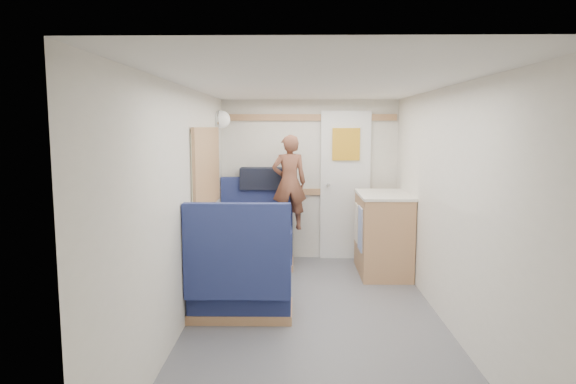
{
  "coord_description": "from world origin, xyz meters",
  "views": [
    {
      "loc": [
        -0.17,
        -4.18,
        1.67
      ],
      "look_at": [
        -0.25,
        0.9,
        1.02
      ],
      "focal_mm": 32.0,
      "sensor_mm": 36.0,
      "label": 1
    }
  ],
  "objects_px": {
    "person": "(289,182)",
    "tumbler_right": "(252,211)",
    "dome_light": "(222,119)",
    "galley_counter": "(383,233)",
    "bread_loaf": "(271,211)",
    "duffel_bag": "(263,178)",
    "tray": "(260,222)",
    "bench_far": "(256,241)",
    "wine_glass": "(247,207)",
    "cheese_block": "(262,220)",
    "dinette_table": "(249,234)",
    "beer_glass": "(267,211)",
    "tumbler_left": "(233,220)",
    "bench_near": "(241,285)",
    "orange_fruit": "(270,217)",
    "pepper_grinder": "(243,215)",
    "salt_grinder": "(237,218)"
  },
  "relations": [
    {
      "from": "galley_counter",
      "to": "tray",
      "type": "xyz_separation_m",
      "value": [
        -1.34,
        -0.72,
        0.26
      ]
    },
    {
      "from": "orange_fruit",
      "to": "pepper_grinder",
      "type": "relative_size",
      "value": 0.63
    },
    {
      "from": "dinette_table",
      "to": "wine_glass",
      "type": "bearing_deg",
      "value": 121.01
    },
    {
      "from": "person",
      "to": "salt_grinder",
      "type": "distance_m",
      "value": 1.13
    },
    {
      "from": "duffel_bag",
      "to": "tray",
      "type": "height_order",
      "value": "duffel_bag"
    },
    {
      "from": "tumbler_left",
      "to": "tray",
      "type": "bearing_deg",
      "value": 36.28
    },
    {
      "from": "bench_far",
      "to": "cheese_block",
      "type": "xyz_separation_m",
      "value": [
        0.14,
        -1.1,
        0.46
      ]
    },
    {
      "from": "galley_counter",
      "to": "bench_far",
      "type": "bearing_deg",
      "value": 167.9
    },
    {
      "from": "person",
      "to": "duffel_bag",
      "type": "relative_size",
      "value": 2.06
    },
    {
      "from": "tumbler_left",
      "to": "bread_loaf",
      "type": "distance_m",
      "value": 0.64
    },
    {
      "from": "bench_far",
      "to": "cheese_block",
      "type": "relative_size",
      "value": 9.87
    },
    {
      "from": "pepper_grinder",
      "to": "bread_loaf",
      "type": "bearing_deg",
      "value": 42.24
    },
    {
      "from": "dome_light",
      "to": "galley_counter",
      "type": "bearing_deg",
      "value": -9.18
    },
    {
      "from": "beer_glass",
      "to": "salt_grinder",
      "type": "xyz_separation_m",
      "value": [
        -0.28,
        -0.35,
        -0.01
      ]
    },
    {
      "from": "salt_grinder",
      "to": "duffel_bag",
      "type": "bearing_deg",
      "value": 82.03
    },
    {
      "from": "bench_far",
      "to": "dome_light",
      "type": "height_order",
      "value": "dome_light"
    },
    {
      "from": "tumbler_left",
      "to": "pepper_grinder",
      "type": "xyz_separation_m",
      "value": [
        0.06,
        0.3,
        -0.01
      ]
    },
    {
      "from": "beer_glass",
      "to": "tumbler_left",
      "type": "bearing_deg",
      "value": -117.3
    },
    {
      "from": "person",
      "to": "tumbler_right",
      "type": "distance_m",
      "value": 0.78
    },
    {
      "from": "cheese_block",
      "to": "bread_loaf",
      "type": "bearing_deg",
      "value": 81.0
    },
    {
      "from": "person",
      "to": "wine_glass",
      "type": "xyz_separation_m",
      "value": [
        -0.43,
        -0.79,
        -0.17
      ]
    },
    {
      "from": "dinette_table",
      "to": "cheese_block",
      "type": "bearing_deg",
      "value": -58.6
    },
    {
      "from": "tumbler_right",
      "to": "bread_loaf",
      "type": "distance_m",
      "value": 0.2
    },
    {
      "from": "wine_glass",
      "to": "galley_counter",
      "type": "bearing_deg",
      "value": 18.63
    },
    {
      "from": "tumbler_right",
      "to": "tray",
      "type": "bearing_deg",
      "value": -73.56
    },
    {
      "from": "tumbler_left",
      "to": "pepper_grinder",
      "type": "height_order",
      "value": "tumbler_left"
    },
    {
      "from": "bench_far",
      "to": "tray",
      "type": "xyz_separation_m",
      "value": [
        0.12,
        -1.04,
        0.43
      ]
    },
    {
      "from": "bench_near",
      "to": "beer_glass",
      "type": "height_order",
      "value": "bench_near"
    },
    {
      "from": "dome_light",
      "to": "orange_fruit",
      "type": "height_order",
      "value": "dome_light"
    },
    {
      "from": "duffel_bag",
      "to": "bread_loaf",
      "type": "xyz_separation_m",
      "value": [
        0.14,
        -0.92,
        -0.26
      ]
    },
    {
      "from": "tray",
      "to": "orange_fruit",
      "type": "relative_size",
      "value": 5.11
    },
    {
      "from": "dinette_table",
      "to": "tumbler_left",
      "type": "relative_size",
      "value": 7.76
    },
    {
      "from": "pepper_grinder",
      "to": "bread_loaf",
      "type": "height_order",
      "value": "pepper_grinder"
    },
    {
      "from": "tray",
      "to": "tumbler_left",
      "type": "distance_m",
      "value": 0.31
    },
    {
      "from": "bench_near",
      "to": "galley_counter",
      "type": "distance_m",
      "value": 2.04
    },
    {
      "from": "galley_counter",
      "to": "bread_loaf",
      "type": "relative_size",
      "value": 3.81
    },
    {
      "from": "orange_fruit",
      "to": "pepper_grinder",
      "type": "distance_m",
      "value": 0.29
    },
    {
      "from": "tumbler_left",
      "to": "beer_glass",
      "type": "xyz_separation_m",
      "value": [
        0.29,
        0.57,
        -0.01
      ]
    },
    {
      "from": "cheese_block",
      "to": "beer_glass",
      "type": "bearing_deg",
      "value": 86.66
    },
    {
      "from": "cheese_block",
      "to": "tumbler_right",
      "type": "distance_m",
      "value": 0.45
    },
    {
      "from": "dinette_table",
      "to": "bench_far",
      "type": "height_order",
      "value": "bench_far"
    },
    {
      "from": "bench_far",
      "to": "duffel_bag",
      "type": "xyz_separation_m",
      "value": [
        0.07,
        0.26,
        0.73
      ]
    },
    {
      "from": "tumbler_left",
      "to": "galley_counter",
      "type": "bearing_deg",
      "value": 29.6
    },
    {
      "from": "bench_near",
      "to": "tumbler_right",
      "type": "xyz_separation_m",
      "value": [
        0.01,
        1.06,
        0.48
      ]
    },
    {
      "from": "dome_light",
      "to": "tray",
      "type": "bearing_deg",
      "value": -63.37
    },
    {
      "from": "galley_counter",
      "to": "orange_fruit",
      "type": "height_order",
      "value": "galley_counter"
    },
    {
      "from": "dome_light",
      "to": "salt_grinder",
      "type": "xyz_separation_m",
      "value": [
        0.28,
        -0.99,
        -0.99
      ]
    },
    {
      "from": "pepper_grinder",
      "to": "wine_glass",
      "type": "bearing_deg",
      "value": 71.05
    },
    {
      "from": "wine_glass",
      "to": "salt_grinder",
      "type": "relative_size",
      "value": 2.0
    },
    {
      "from": "dome_light",
      "to": "wine_glass",
      "type": "distance_m",
      "value": 1.27
    }
  ]
}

